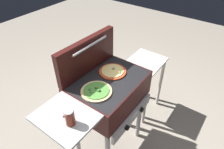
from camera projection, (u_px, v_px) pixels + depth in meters
name	position (u px, v px, depth m)	size (l,w,h in m)	color
ground_plane	(109.00, 143.00, 2.17)	(8.00, 8.00, 0.00)	gray
grill	(108.00, 93.00, 1.70)	(0.96, 0.53, 0.90)	#38110F
grill_lid_open	(87.00, 55.00, 1.63)	(0.63, 0.09, 0.30)	#38110F
pizza_cheese	(113.00, 71.00, 1.69)	(0.23, 0.23, 0.04)	#C64723
pizza_veggie	(96.00, 91.00, 1.50)	(0.24, 0.24, 0.04)	#E0C17F
sauce_jar	(70.00, 117.00, 1.24)	(0.06, 0.06, 0.12)	maroon
prep_table	(143.00, 76.00, 2.28)	(0.44, 0.36, 0.72)	beige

